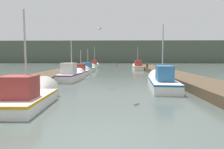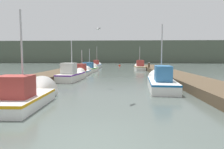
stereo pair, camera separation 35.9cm
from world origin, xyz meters
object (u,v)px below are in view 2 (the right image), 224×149
(fishing_boat_2, at_px, (72,75))
(seagull_1, at_px, (98,29))
(fishing_boat_5, at_px, (139,67))
(fishing_boat_3, at_px, (82,72))
(mooring_piling_3, at_px, (69,71))
(channel_buoy, at_px, (120,66))
(fishing_boat_6, at_px, (97,65))
(mooring_piling_0, at_px, (88,66))
(mooring_piling_2, at_px, (149,67))
(fishing_boat_1, at_px, (160,81))
(fishing_boat_4, at_px, (90,69))
(fishing_boat_0, at_px, (26,96))

(fishing_boat_2, bearing_deg, seagull_1, -46.77)
(fishing_boat_5, bearing_deg, fishing_boat_3, -128.89)
(fishing_boat_5, distance_m, mooring_piling_3, 14.99)
(fishing_boat_3, distance_m, channel_buoy, 21.93)
(fishing_boat_6, distance_m, mooring_piling_3, 17.41)
(mooring_piling_0, bearing_deg, fishing_boat_3, -84.34)
(fishing_boat_3, bearing_deg, seagull_1, -70.63)
(mooring_piling_2, bearing_deg, seagull_1, -110.84)
(fishing_boat_3, xyz_separation_m, channel_buoy, (4.28, 21.51, -0.27))
(fishing_boat_3, bearing_deg, fishing_boat_1, -50.26)
(fishing_boat_3, distance_m, fishing_boat_5, 12.34)
(fishing_boat_6, xyz_separation_m, mooring_piling_3, (-0.89, -17.39, 0.14))
(channel_buoy, height_order, seagull_1, seagull_1)
(fishing_boat_1, relative_size, mooring_piling_0, 5.14)
(fishing_boat_1, bearing_deg, seagull_1, -178.08)
(fishing_boat_1, distance_m, seagull_1, 5.72)
(fishing_boat_4, xyz_separation_m, fishing_boat_6, (-0.08, 9.40, 0.06))
(fishing_boat_3, distance_m, fishing_boat_6, 14.77)
(fishing_boat_6, bearing_deg, fishing_boat_0, -88.26)
(mooring_piling_3, distance_m, seagull_1, 8.22)
(fishing_boat_0, height_order, mooring_piling_3, fishing_boat_0)
(fishing_boat_2, bearing_deg, channel_buoy, 86.79)
(seagull_1, bearing_deg, mooring_piling_3, 163.32)
(mooring_piling_0, relative_size, mooring_piling_2, 0.99)
(fishing_boat_6, bearing_deg, channel_buoy, 58.78)
(fishing_boat_4, distance_m, mooring_piling_0, 4.51)
(fishing_boat_3, xyz_separation_m, mooring_piling_2, (8.65, 6.13, 0.24))
(fishing_boat_1, height_order, fishing_boat_4, fishing_boat_1)
(fishing_boat_3, bearing_deg, mooring_piling_2, 36.99)
(fishing_boat_1, xyz_separation_m, mooring_piling_2, (1.37, 15.42, 0.19))
(fishing_boat_5, bearing_deg, seagull_1, -104.99)
(fishing_boat_0, xyz_separation_m, fishing_boat_2, (-0.12, 9.12, 0.11))
(fishing_boat_3, xyz_separation_m, mooring_piling_0, (-0.97, 9.75, 0.24))
(fishing_boat_4, distance_m, mooring_piling_3, 8.05)
(fishing_boat_3, relative_size, mooring_piling_2, 3.71)
(fishing_boat_0, height_order, fishing_boat_3, fishing_boat_0)
(fishing_boat_0, xyz_separation_m, fishing_boat_3, (-0.22, 14.53, -0.00))
(fishing_boat_0, xyz_separation_m, mooring_piling_2, (8.43, 20.66, 0.24))
(fishing_boat_6, bearing_deg, fishing_boat_2, -88.40)
(fishing_boat_2, xyz_separation_m, channel_buoy, (4.18, 26.92, -0.38))
(fishing_boat_3, bearing_deg, mooring_piling_0, 97.33)
(fishing_boat_1, relative_size, seagull_1, 13.42)
(fishing_boat_4, distance_m, channel_buoy, 16.68)
(mooring_piling_0, bearing_deg, fishing_boat_5, -0.21)
(channel_buoy, bearing_deg, fishing_boat_2, -98.83)
(fishing_boat_0, xyz_separation_m, channel_buoy, (4.06, 36.04, -0.27))
(fishing_boat_5, relative_size, mooring_piling_2, 4.13)
(seagull_1, bearing_deg, fishing_boat_3, 150.47)
(fishing_boat_2, height_order, mooring_piling_2, fishing_boat_2)
(fishing_boat_4, distance_m, fishing_boat_6, 9.40)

